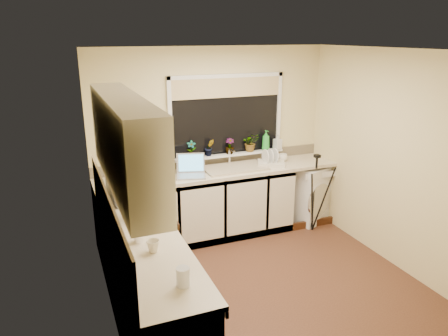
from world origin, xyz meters
The scene contains 34 objects.
floor centered at (0.00, 0.00, 0.00)m, with size 3.20×3.20×0.00m, color brown.
ceiling centered at (0.00, 0.00, 2.45)m, with size 3.20×3.20×0.00m, color white.
wall_back centered at (0.00, 1.50, 1.23)m, with size 3.20×3.20×0.00m, color beige.
wall_front centered at (0.00, -1.50, 1.23)m, with size 3.20×3.20×0.00m, color beige.
wall_left centered at (-1.60, 0.00, 1.23)m, with size 3.00×3.00×0.00m, color beige.
wall_right centered at (1.60, 0.00, 1.23)m, with size 3.00×3.00×0.00m, color beige.
base_cabinet_back centered at (-0.33, 1.20, 0.43)m, with size 2.55×0.60×0.86m, color silver.
base_cabinet_left centered at (-1.30, -0.30, 0.43)m, with size 0.54×2.40×0.86m, color silver.
worktop_back centered at (0.00, 1.20, 0.88)m, with size 3.20×0.60×0.04m, color beige.
worktop_left centered at (-1.30, -0.30, 0.88)m, with size 0.60×2.40×0.04m, color beige.
upper_cabinet centered at (-1.44, -0.45, 1.80)m, with size 0.28×1.90×0.70m, color silver.
splashback_left centered at (-1.59, -0.30, 1.12)m, with size 0.02×2.40×0.45m, color beige.
splashback_back centered at (0.00, 1.49, 0.97)m, with size 3.20×0.02×0.14m, color beige.
window_glass centered at (0.20, 1.49, 1.55)m, with size 1.50×0.02×1.00m, color black.
window_blind centered at (0.20, 1.46, 1.92)m, with size 1.50×0.02×0.25m, color tan.
windowsill centered at (0.20, 1.43, 1.04)m, with size 1.60×0.14×0.03m, color white.
sink centered at (0.20, 1.20, 0.91)m, with size 0.82×0.46×0.03m, color tan.
faucet centered at (0.20, 1.38, 1.02)m, with size 0.03×0.03×0.24m, color silver.
washing_machine centered at (1.36, 1.21, 0.41)m, with size 0.58×0.56×0.82m, color white.
laptop centered at (-0.41, 1.16, 0.97)m, with size 0.43×0.40×0.26m.
kettle centered at (-1.27, 0.11, 1.00)m, with size 0.15×0.15×0.20m, color white.
dish_rack centered at (0.72, 1.16, 0.93)m, with size 0.36×0.27×0.05m, color beige.
tripod centered at (1.22, 0.84, 0.54)m, with size 0.53×0.53×1.08m, color black, non-canonical shape.
glass_jug centered at (-1.21, -1.16, 0.97)m, with size 0.10×0.10×0.14m, color silver.
steel_jar centered at (-1.37, -0.38, 0.96)m, with size 0.09×0.09×0.12m, color white.
microwave centered at (-1.29, 0.66, 1.04)m, with size 0.51×0.34×0.28m, color silver.
plant_a centered at (-0.32, 1.42, 1.16)m, with size 0.12×0.08×0.23m, color #999999.
plant_b centered at (-0.07, 1.42, 1.16)m, with size 0.12×0.10×0.22m, color #999999.
plant_c centered at (0.22, 1.41, 1.15)m, with size 0.12×0.12×0.21m, color #999999.
plant_d centered at (0.53, 1.42, 1.17)m, with size 0.22×0.19×0.25m, color #999999.
soap_bottle_green centered at (0.75, 1.40, 1.19)m, with size 0.11×0.11×0.28m, color green.
soap_bottle_clear centered at (0.93, 1.39, 1.15)m, with size 0.09×0.10×0.21m, color #999999.
cup_back centered at (0.95, 1.27, 0.95)m, with size 0.13×0.13×0.10m, color white.
cup_left centered at (-1.29, -0.60, 0.95)m, with size 0.11×0.11×0.10m, color #F0E4C5.
Camera 1 is at (-1.91, -3.68, 2.59)m, focal length 34.12 mm.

